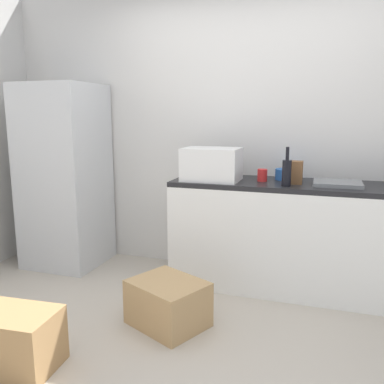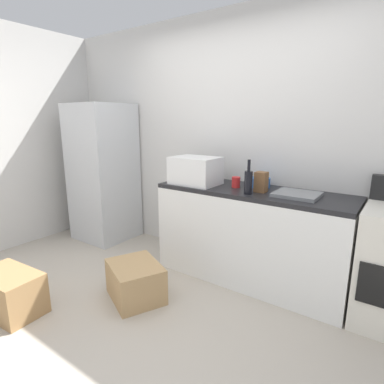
{
  "view_description": "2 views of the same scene",
  "coord_description": "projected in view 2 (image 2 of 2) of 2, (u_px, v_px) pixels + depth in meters",
  "views": [
    {
      "loc": [
        0.6,
        -2.1,
        1.43
      ],
      "look_at": [
        -0.46,
        1.13,
        0.78
      ],
      "focal_mm": 37.81,
      "sensor_mm": 36.0,
      "label": 1
    },
    {
      "loc": [
        1.45,
        -1.41,
        1.54
      ],
      "look_at": [
        -0.17,
        0.88,
        0.87
      ],
      "focal_mm": 29.02,
      "sensor_mm": 36.0,
      "label": 2
    }
  ],
  "objects": [
    {
      "name": "coffee_mug",
      "position": [
        236.0,
        182.0,
        2.95
      ],
      "size": [
        0.08,
        0.08,
        0.1
      ],
      "primitive_type": "cylinder",
      "color": "red",
      "rests_on": "kitchen_counter"
    },
    {
      "name": "cardboard_box_medium",
      "position": [
        135.0,
        281.0,
        2.7
      ],
      "size": [
        0.61,
        0.57,
        0.31
      ],
      "primitive_type": "cube",
      "rotation": [
        0.0,
        0.0,
        -0.45
      ],
      "color": "tan",
      "rests_on": "ground_plane"
    },
    {
      "name": "sink_basin",
      "position": [
        297.0,
        194.0,
        2.62
      ],
      "size": [
        0.36,
        0.32,
        0.03
      ],
      "primitive_type": "cube",
      "color": "slate",
      "rests_on": "kitchen_counter"
    },
    {
      "name": "mixing_bowl",
      "position": [
        260.0,
        182.0,
        2.96
      ],
      "size": [
        0.19,
        0.19,
        0.09
      ],
      "primitive_type": "cylinder",
      "color": "#2659A5",
      "rests_on": "kitchen_counter"
    },
    {
      "name": "ground_plane",
      "position": [
        141.0,
        333.0,
        2.29
      ],
      "size": [
        6.0,
        6.0,
        0.0
      ],
      "primitive_type": "plane",
      "color": "#B2A899"
    },
    {
      "name": "cardboard_box_large",
      "position": [
        10.0,
        292.0,
        2.51
      ],
      "size": [
        0.58,
        0.37,
        0.34
      ],
      "primitive_type": "cube",
      "rotation": [
        0.0,
        0.0,
        0.08
      ],
      "color": "#A37A4C",
      "rests_on": "ground_plane"
    },
    {
      "name": "knife_block",
      "position": [
        261.0,
        182.0,
        2.75
      ],
      "size": [
        0.1,
        0.1,
        0.18
      ],
      "primitive_type": "cube",
      "color": "brown",
      "rests_on": "kitchen_counter"
    },
    {
      "name": "wall_back",
      "position": [
        242.0,
        142.0,
        3.22
      ],
      "size": [
        5.0,
        0.1,
        2.6
      ],
      "primitive_type": "cube",
      "color": "silver",
      "rests_on": "ground_plane"
    },
    {
      "name": "microwave",
      "position": [
        195.0,
        171.0,
        3.08
      ],
      "size": [
        0.46,
        0.34,
        0.27
      ],
      "primitive_type": "cube",
      "color": "white",
      "rests_on": "kitchen_counter"
    },
    {
      "name": "kitchen_counter",
      "position": [
        251.0,
        235.0,
        2.97
      ],
      "size": [
        1.8,
        0.6,
        0.9
      ],
      "color": "white",
      "rests_on": "ground_plane"
    },
    {
      "name": "refrigerator",
      "position": [
        103.0,
        173.0,
        3.99
      ],
      "size": [
        0.68,
        0.66,
        1.72
      ],
      "primitive_type": "cube",
      "color": "silver",
      "rests_on": "ground_plane"
    },
    {
      "name": "wine_bottle",
      "position": [
        248.0,
        182.0,
        2.67
      ],
      "size": [
        0.07,
        0.07,
        0.3
      ],
      "color": "black",
      "rests_on": "kitchen_counter"
    }
  ]
}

